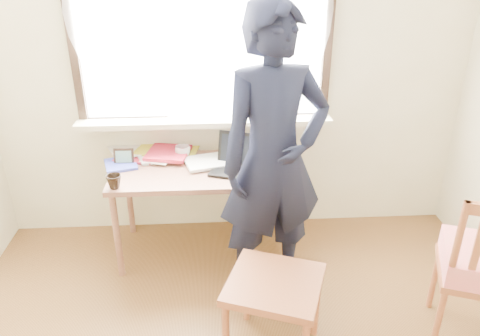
{
  "coord_description": "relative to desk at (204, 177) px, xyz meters",
  "views": [
    {
      "loc": [
        -0.15,
        -1.33,
        2.1
      ],
      "look_at": [
        -0.0,
        0.95,
        1.0
      ],
      "focal_mm": 35.0,
      "sensor_mm": 36.0,
      "label": 1
    }
  ],
  "objects": [
    {
      "name": "room_shell",
      "position": [
        0.2,
        -1.43,
        1.03
      ],
      "size": [
        3.52,
        4.02,
        2.61
      ],
      "color": "#EFE7C1",
      "rests_on": "ground"
    },
    {
      "name": "desk_clutter",
      "position": [
        -0.37,
        0.21,
        0.09
      ],
      "size": [
        0.86,
        0.54,
        0.05
      ],
      "color": "#B52135",
      "rests_on": "desk"
    },
    {
      "name": "laptop",
      "position": [
        0.25,
        -0.03,
        0.13
      ],
      "size": [
        0.42,
        0.38,
        0.24
      ],
      "color": "black",
      "rests_on": "desk"
    },
    {
      "name": "work_chair",
      "position": [
        0.38,
        -1.01,
        -0.19
      ],
      "size": [
        0.62,
        0.6,
        0.49
      ],
      "color": "#9D5633",
      "rests_on": "ground"
    },
    {
      "name": "person",
      "position": [
        0.43,
        -0.45,
        0.32
      ],
      "size": [
        0.78,
        0.61,
        1.87
      ],
      "primitive_type": "imported",
      "rotation": [
        0.0,
        0.0,
        0.27
      ],
      "color": "black",
      "rests_on": "ground"
    },
    {
      "name": "mug_dark",
      "position": [
        -0.57,
        -0.26,
        0.12
      ],
      "size": [
        0.1,
        0.1,
        0.09
      ],
      "primitive_type": "imported",
      "rotation": [
        0.0,
        0.0,
        0.02
      ],
      "color": "black",
      "rests_on": "desk"
    },
    {
      "name": "mouse",
      "position": [
        0.45,
        -0.1,
        0.09
      ],
      "size": [
        0.08,
        0.06,
        0.03
      ],
      "primitive_type": "ellipsoid",
      "color": "black",
      "rests_on": "desk"
    },
    {
      "name": "book_a",
      "position": [
        -0.48,
        0.17,
        0.08
      ],
      "size": [
        0.28,
        0.32,
        0.02
      ],
      "primitive_type": "imported",
      "rotation": [
        0.0,
        0.0,
        0.38
      ],
      "color": "white",
      "rests_on": "desk"
    },
    {
      "name": "mug_white",
      "position": [
        -0.15,
        0.2,
        0.11
      ],
      "size": [
        0.14,
        0.14,
        0.09
      ],
      "primitive_type": "imported",
      "rotation": [
        0.0,
        0.0,
        0.31
      ],
      "color": "white",
      "rests_on": "desk"
    },
    {
      "name": "desk",
      "position": [
        0.0,
        0.0,
        0.0
      ],
      "size": [
        1.27,
        0.64,
        0.68
      ],
      "color": "brown",
      "rests_on": "ground"
    },
    {
      "name": "book_b",
      "position": [
        0.37,
        0.26,
        0.08
      ],
      "size": [
        0.19,
        0.25,
        0.02
      ],
      "primitive_type": "imported",
      "rotation": [
        0.0,
        0.0,
        -0.04
      ],
      "color": "white",
      "rests_on": "desk"
    },
    {
      "name": "picture_frame",
      "position": [
        -0.56,
        0.1,
        0.13
      ],
      "size": [
        0.14,
        0.02,
        0.11
      ],
      "color": "black",
      "rests_on": "desk"
    }
  ]
}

